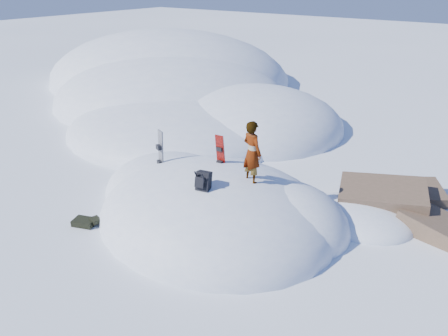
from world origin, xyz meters
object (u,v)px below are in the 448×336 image
Objects in this scene: snowboard_dark at (161,156)px; person at (252,153)px; backpack at (203,181)px; snowboard_red at (220,157)px.

snowboard_dark is 0.98× the size of person.
backpack is 0.34× the size of person.
snowboard_red reaches higher than snowboard_dark.
snowboard_dark is 2.89× the size of backpack.
person reaches higher than snowboard_dark.
snowboard_dark is at bearing 144.18° from backpack.
person is (1.32, -0.42, 0.59)m from snowboard_red.
backpack is (2.46, -1.00, 0.28)m from snowboard_dark.
person is at bearing 26.01° from snowboard_dark.
snowboard_red is 2.43× the size of backpack.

